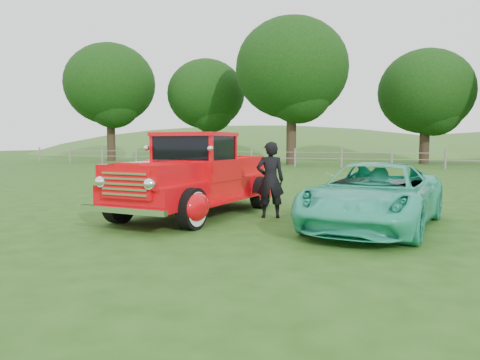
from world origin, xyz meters
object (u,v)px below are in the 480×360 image
(tree_far_west, at_px, (110,84))
(red_pickup, at_px, (196,178))
(tree_mid_west, at_px, (206,94))
(tree_near_west, at_px, (292,69))
(teal_sedan, at_px, (375,195))
(man, at_px, (270,180))
(tree_near_east, at_px, (426,92))

(tree_far_west, xyz_separation_m, red_pickup, (19.74, -24.73, -5.69))
(tree_mid_west, relative_size, tree_near_west, 0.81)
(tree_far_west, height_order, teal_sedan, tree_far_west)
(red_pickup, bearing_deg, man, 12.79)
(tree_mid_west, distance_m, man, 30.08)
(tree_near_east, bearing_deg, teal_sedan, -93.12)
(tree_far_west, distance_m, red_pickup, 32.15)
(tree_far_west, height_order, tree_near_east, tree_far_west)
(tree_mid_west, relative_size, red_pickup, 1.65)
(tree_far_west, distance_m, teal_sedan, 34.79)
(tree_far_west, bearing_deg, red_pickup, -51.40)
(tree_near_west, height_order, red_pickup, tree_near_west)
(red_pickup, bearing_deg, tree_far_west, 134.41)
(tree_far_west, xyz_separation_m, tree_near_west, (16.00, -1.00, 0.31))
(tree_mid_west, height_order, man, tree_mid_west)
(teal_sedan, xyz_separation_m, man, (-2.12, 0.45, 0.20))
(tree_near_west, bearing_deg, teal_sedan, -72.69)
(tree_far_west, distance_m, tree_mid_west, 8.30)
(tree_mid_west, relative_size, tree_near_east, 1.02)
(tree_near_east, relative_size, red_pickup, 1.62)
(teal_sedan, relative_size, man, 2.71)
(tree_mid_west, bearing_deg, teal_sedan, -60.17)
(tree_near_east, height_order, man, tree_near_east)
(tree_far_west, distance_m, tree_near_east, 25.21)
(red_pickup, height_order, man, red_pickup)
(man, bearing_deg, tree_near_west, -97.64)
(teal_sedan, distance_m, man, 2.18)
(red_pickup, relative_size, man, 3.23)
(tree_mid_west, height_order, red_pickup, tree_mid_west)
(teal_sedan, bearing_deg, tree_near_east, 95.41)
(teal_sedan, height_order, man, man)
(tree_near_west, relative_size, teal_sedan, 2.42)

